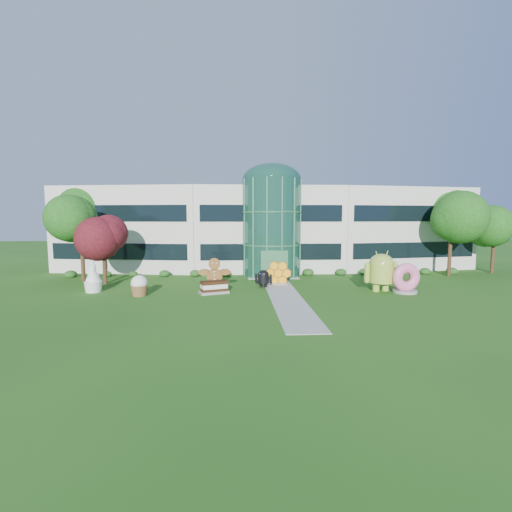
{
  "coord_description": "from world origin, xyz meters",
  "views": [
    {
      "loc": [
        -3.75,
        -26.22,
        5.99
      ],
      "look_at": [
        -1.94,
        6.0,
        2.6
      ],
      "focal_mm": 26.0,
      "sensor_mm": 36.0,
      "label": 1
    }
  ],
  "objects_px": {
    "android_black": "(263,277)",
    "gingerbread": "(215,274)",
    "donut": "(405,278)",
    "android_green": "(381,269)"
  },
  "relations": [
    {
      "from": "android_green",
      "to": "donut",
      "type": "distance_m",
      "value": 1.92
    },
    {
      "from": "android_black",
      "to": "android_green",
      "type": "bearing_deg",
      "value": 5.92
    },
    {
      "from": "gingerbread",
      "to": "donut",
      "type": "bearing_deg",
      "value": -7.17
    },
    {
      "from": "android_black",
      "to": "gingerbread",
      "type": "bearing_deg",
      "value": -144.44
    },
    {
      "from": "android_black",
      "to": "donut",
      "type": "relative_size",
      "value": 0.72
    },
    {
      "from": "donut",
      "to": "gingerbread",
      "type": "bearing_deg",
      "value": 168.1
    },
    {
      "from": "android_black",
      "to": "gingerbread",
      "type": "relative_size",
      "value": 0.6
    },
    {
      "from": "android_green",
      "to": "donut",
      "type": "xyz_separation_m",
      "value": [
        1.69,
        -0.7,
        -0.59
      ]
    },
    {
      "from": "donut",
      "to": "gingerbread",
      "type": "relative_size",
      "value": 0.82
    },
    {
      "from": "android_green",
      "to": "gingerbread",
      "type": "relative_size",
      "value": 1.22
    }
  ]
}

